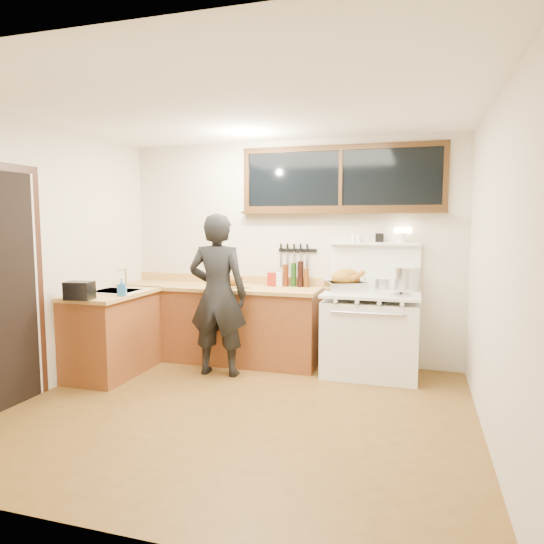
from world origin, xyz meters
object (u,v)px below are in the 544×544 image
(cutting_board, at_px, (232,282))
(vintage_stove, at_px, (371,332))
(man, at_px, (218,295))
(roast_turkey, at_px, (346,282))

(cutting_board, bearing_deg, vintage_stove, 0.77)
(vintage_stove, relative_size, man, 0.91)
(roast_turkey, bearing_deg, vintage_stove, -10.48)
(roast_turkey, bearing_deg, man, -157.98)
(cutting_board, bearing_deg, man, -87.79)
(man, relative_size, roast_turkey, 3.48)
(man, height_order, roast_turkey, man)
(man, distance_m, roast_turkey, 1.41)
(cutting_board, xyz_separation_m, roast_turkey, (1.32, 0.07, 0.05))
(vintage_stove, xyz_separation_m, roast_turkey, (-0.28, 0.05, 0.53))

